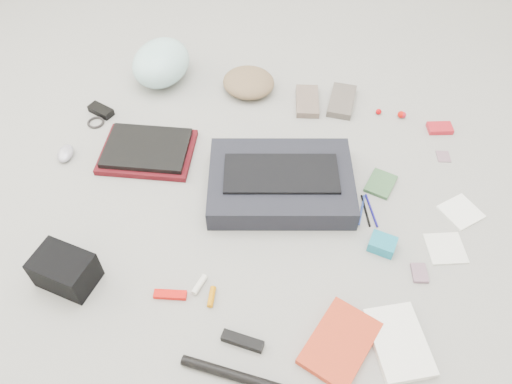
% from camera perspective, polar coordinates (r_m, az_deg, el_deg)
% --- Properties ---
extents(ground_plane, '(4.00, 4.00, 0.00)m').
position_cam_1_polar(ground_plane, '(1.81, 0.00, -1.01)').
color(ground_plane, gray).
extents(messenger_bag, '(0.59, 0.48, 0.09)m').
position_cam_1_polar(messenger_bag, '(1.81, 2.85, 1.11)').
color(messenger_bag, black).
rests_on(messenger_bag, ground_plane).
extents(bag_flap, '(0.44, 0.28, 0.01)m').
position_cam_1_polar(bag_flap, '(1.77, 2.91, 2.14)').
color(bag_flap, black).
rests_on(bag_flap, messenger_bag).
extents(laptop_sleeve, '(0.39, 0.31, 0.02)m').
position_cam_1_polar(laptop_sleeve, '(2.00, -12.27, 4.50)').
color(laptop_sleeve, '#530C13').
rests_on(laptop_sleeve, ground_plane).
extents(laptop, '(0.35, 0.27, 0.02)m').
position_cam_1_polar(laptop, '(1.98, -12.38, 4.96)').
color(laptop, black).
rests_on(laptop, laptop_sleeve).
extents(bike_helmet, '(0.27, 0.32, 0.18)m').
position_cam_1_polar(bike_helmet, '(2.30, -10.80, 14.31)').
color(bike_helmet, '#B5EDEE').
rests_on(bike_helmet, ground_plane).
extents(beanie, '(0.28, 0.28, 0.08)m').
position_cam_1_polar(beanie, '(2.23, -0.85, 12.42)').
color(beanie, '#7B6245').
rests_on(beanie, ground_plane).
extents(mitten_left, '(0.13, 0.20, 0.03)m').
position_cam_1_polar(mitten_left, '(2.18, 5.89, 10.29)').
color(mitten_left, '#736054').
rests_on(mitten_left, ground_plane).
extents(mitten_right, '(0.10, 0.20, 0.03)m').
position_cam_1_polar(mitten_right, '(2.20, 9.78, 10.23)').
color(mitten_right, '#5E564E').
rests_on(mitten_right, ground_plane).
extents(power_brick, '(0.12, 0.08, 0.03)m').
position_cam_1_polar(power_brick, '(2.23, -17.30, 8.88)').
color(power_brick, black).
rests_on(power_brick, ground_plane).
extents(cable_coil, '(0.09, 0.09, 0.01)m').
position_cam_1_polar(cable_coil, '(2.19, -17.85, 7.57)').
color(cable_coil, black).
rests_on(cable_coil, ground_plane).
extents(mouse, '(0.08, 0.11, 0.04)m').
position_cam_1_polar(mouse, '(2.08, -20.95, 4.16)').
color(mouse, '#9F9CAC').
rests_on(mouse, ground_plane).
extents(camera_bag, '(0.20, 0.15, 0.12)m').
position_cam_1_polar(camera_bag, '(1.68, -20.99, -8.34)').
color(camera_bag, black).
rests_on(camera_bag, ground_plane).
extents(multitool, '(0.11, 0.05, 0.02)m').
position_cam_1_polar(multitool, '(1.61, -9.78, -11.49)').
color(multitool, '#C40C06').
rests_on(multitool, ground_plane).
extents(toiletry_tube_white, '(0.03, 0.07, 0.02)m').
position_cam_1_polar(toiletry_tube_white, '(1.61, -6.49, -10.47)').
color(toiletry_tube_white, silver).
rests_on(toiletry_tube_white, ground_plane).
extents(toiletry_tube_orange, '(0.03, 0.07, 0.02)m').
position_cam_1_polar(toiletry_tube_orange, '(1.59, -5.10, -11.84)').
color(toiletry_tube_orange, '#C17002').
rests_on(toiletry_tube_orange, ground_plane).
extents(u_lock, '(0.13, 0.04, 0.03)m').
position_cam_1_polar(u_lock, '(1.52, -1.55, -16.67)').
color(u_lock, black).
rests_on(u_lock, ground_plane).
extents(bike_pump, '(0.32, 0.04, 0.03)m').
position_cam_1_polar(bike_pump, '(1.48, -2.40, -20.22)').
color(bike_pump, black).
rests_on(bike_pump, ground_plane).
extents(book_red, '(0.23, 0.28, 0.03)m').
position_cam_1_polar(book_red, '(1.54, 9.59, -16.66)').
color(book_red, red).
rests_on(book_red, ground_plane).
extents(book_white, '(0.23, 0.27, 0.02)m').
position_cam_1_polar(book_white, '(1.58, 16.02, -16.17)').
color(book_white, white).
rests_on(book_white, ground_plane).
extents(notepad, '(0.12, 0.14, 0.01)m').
position_cam_1_polar(notepad, '(1.91, 14.06, 0.93)').
color(notepad, '#355C36').
rests_on(notepad, ground_plane).
extents(pen_blue, '(0.01, 0.14, 0.01)m').
position_cam_1_polar(pen_blue, '(1.82, 11.99, -2.00)').
color(pen_blue, navy).
rests_on(pen_blue, ground_plane).
extents(pen_black, '(0.05, 0.13, 0.01)m').
position_cam_1_polar(pen_black, '(1.82, 12.42, -2.08)').
color(pen_black, black).
rests_on(pen_black, ground_plane).
extents(pen_navy, '(0.06, 0.14, 0.01)m').
position_cam_1_polar(pen_navy, '(1.82, 13.05, -2.06)').
color(pen_navy, navy).
rests_on(pen_navy, ground_plane).
extents(accordion_wallet, '(0.10, 0.08, 0.04)m').
position_cam_1_polar(accordion_wallet, '(1.72, 14.25, -5.81)').
color(accordion_wallet, teal).
rests_on(accordion_wallet, ground_plane).
extents(card_deck, '(0.06, 0.08, 0.01)m').
position_cam_1_polar(card_deck, '(1.71, 18.17, -8.79)').
color(card_deck, gray).
rests_on(card_deck, ground_plane).
extents(napkin_top, '(0.17, 0.17, 0.01)m').
position_cam_1_polar(napkin_top, '(1.92, 22.37, -2.10)').
color(napkin_top, white).
rests_on(napkin_top, ground_plane).
extents(napkin_bottom, '(0.15, 0.15, 0.01)m').
position_cam_1_polar(napkin_bottom, '(1.80, 20.84, -6.04)').
color(napkin_bottom, silver).
rests_on(napkin_bottom, ground_plane).
extents(lollipop_a, '(0.02, 0.02, 0.02)m').
position_cam_1_polar(lollipop_a, '(2.19, 13.84, 8.90)').
color(lollipop_a, '#BF0207').
rests_on(lollipop_a, ground_plane).
extents(lollipop_b, '(0.04, 0.04, 0.03)m').
position_cam_1_polar(lollipop_b, '(2.19, 16.25, 8.50)').
color(lollipop_b, red).
rests_on(lollipop_b, ground_plane).
extents(lollipop_c, '(0.04, 0.04, 0.03)m').
position_cam_1_polar(lollipop_c, '(2.20, 16.44, 8.45)').
color(lollipop_c, '#AF1022').
rests_on(lollipop_c, ground_plane).
extents(altoids_tin, '(0.11, 0.09, 0.02)m').
position_cam_1_polar(altoids_tin, '(2.19, 20.27, 6.87)').
color(altoids_tin, '#B41824').
rests_on(altoids_tin, ground_plane).
extents(stamp_sheet, '(0.06, 0.07, 0.00)m').
position_cam_1_polar(stamp_sheet, '(2.08, 20.62, 3.82)').
color(stamp_sheet, gray).
rests_on(stamp_sheet, ground_plane).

